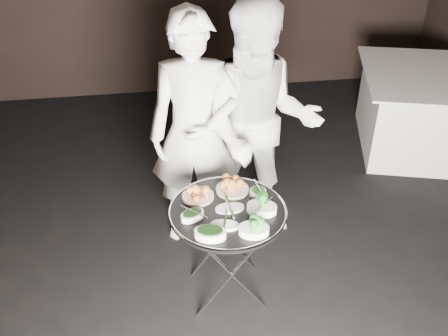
{
  "coord_description": "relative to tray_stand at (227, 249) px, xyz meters",
  "views": [
    {
      "loc": [
        -0.53,
        -2.44,
        2.68
      ],
      "look_at": [
        -0.13,
        0.16,
        0.95
      ],
      "focal_mm": 40.0,
      "sensor_mm": 36.0,
      "label": 1
    }
  ],
  "objects": [
    {
      "name": "floor",
      "position": [
        0.13,
        -0.01,
        -0.42
      ],
      "size": [
        6.0,
        7.0,
        0.05
      ],
      "primitive_type": "cube",
      "color": "black",
      "rests_on": "ground"
    },
    {
      "name": "tray_stand",
      "position": [
        0.0,
        0.0,
        0.0
      ],
      "size": [
        0.48,
        0.41,
        0.71
      ],
      "rotation": [
        0.0,
        0.0,
        -0.04
      ],
      "color": "silver",
      "rests_on": "floor"
    },
    {
      "name": "serving_tray",
      "position": [
        -0.0,
        -0.0,
        0.32
      ],
      "size": [
        0.75,
        0.75,
        0.04
      ],
      "color": "black",
      "rests_on": "tray_stand"
    },
    {
      "name": "potato_plate_a",
      "position": [
        -0.17,
        0.16,
        0.36
      ],
      "size": [
        0.22,
        0.22,
        0.08
      ],
      "rotation": [
        0.0,
        0.0,
        0.39
      ],
      "color": "beige",
      "rests_on": "serving_tray"
    },
    {
      "name": "potato_plate_b",
      "position": [
        0.06,
        0.2,
        0.36
      ],
      "size": [
        0.23,
        0.23,
        0.08
      ],
      "rotation": [
        0.0,
        0.0,
        0.39
      ],
      "color": "beige",
      "rests_on": "serving_tray"
    },
    {
      "name": "greens_bowl",
      "position": [
        0.22,
        0.13,
        0.36
      ],
      "size": [
        0.11,
        0.11,
        0.06
      ],
      "rotation": [
        0.0,
        0.0,
        -0.2
      ],
      "color": "white",
      "rests_on": "serving_tray"
    },
    {
      "name": "asparagus_plate_a",
      "position": [
        0.01,
        0.01,
        0.35
      ],
      "size": [
        0.19,
        0.11,
        0.04
      ],
      "rotation": [
        0.0,
        0.0,
        0.05
      ],
      "color": "white",
      "rests_on": "serving_tray"
    },
    {
      "name": "asparagus_plate_b",
      "position": [
        -0.04,
        -0.15,
        0.35
      ],
      "size": [
        0.2,
        0.14,
        0.04
      ],
      "rotation": [
        0.0,
        0.0,
        -0.25
      ],
      "color": "white",
      "rests_on": "serving_tray"
    },
    {
      "name": "spinach_bowl_a",
      "position": [
        -0.23,
        -0.05,
        0.36
      ],
      "size": [
        0.18,
        0.15,
        0.06
      ],
      "rotation": [
        0.0,
        0.0,
        0.41
      ],
      "color": "white",
      "rests_on": "serving_tray"
    },
    {
      "name": "spinach_bowl_b",
      "position": [
        -0.14,
        -0.24,
        0.37
      ],
      "size": [
        0.21,
        0.16,
        0.08
      ],
      "rotation": [
        0.0,
        0.0,
        -0.24
      ],
      "color": "white",
      "rests_on": "serving_tray"
    },
    {
      "name": "broccoli_bowl_a",
      "position": [
        0.21,
        -0.04,
        0.37
      ],
      "size": [
        0.23,
        0.2,
        0.08
      ],
      "rotation": [
        0.0,
        0.0,
        -0.36
      ],
      "color": "white",
      "rests_on": "serving_tray"
    },
    {
      "name": "broccoli_bowl_b",
      "position": [
        0.12,
        -0.24,
        0.36
      ],
      "size": [
        0.2,
        0.16,
        0.08
      ],
      "rotation": [
        0.0,
        0.0,
        -0.16
      ],
      "color": "white",
      "rests_on": "serving_tray"
    },
    {
      "name": "serving_utensils",
      "position": [
        0.02,
        0.07,
        0.38
      ],
      "size": [
        0.59,
        0.43,
        0.01
      ],
      "color": "silver",
      "rests_on": "serving_tray"
    },
    {
      "name": "waiter_left",
      "position": [
        -0.13,
        0.68,
        0.51
      ],
      "size": [
        0.72,
        0.53,
        1.82
      ],
      "primitive_type": "imported",
      "rotation": [
        0.0,
        0.0,
        -0.14
      ],
      "color": "white",
      "rests_on": "floor"
    },
    {
      "name": "waiter_right",
      "position": [
        0.34,
        0.68,
        0.54
      ],
      "size": [
        1.01,
        0.85,
        1.87
      ],
      "primitive_type": "imported",
      "rotation": [
        0.0,
        0.0,
        -0.17
      ],
      "color": "white",
      "rests_on": "floor"
    },
    {
      "name": "dining_table",
      "position": [
        2.34,
        1.7,
        0.0
      ],
      "size": [
        1.4,
        1.4,
        0.8
      ],
      "rotation": [
        0.0,
        0.0,
        -0.29
      ],
      "color": "white",
      "rests_on": "floor"
    }
  ]
}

